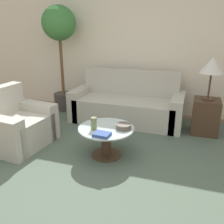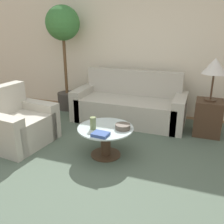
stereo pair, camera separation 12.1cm
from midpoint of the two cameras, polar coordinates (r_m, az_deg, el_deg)
name	(u,v)px [view 1 (the left image)]	position (r m, az deg, el deg)	size (l,w,h in m)	color
ground_plane	(72,186)	(2.96, -10.24, -16.35)	(14.00, 14.00, 0.00)	brown
wall_back	(133,46)	(5.00, 4.20, 14.78)	(10.00, 0.06, 2.60)	beige
rug	(106,155)	(3.50, -2.30, -9.78)	(3.63, 3.62, 0.01)	#4C5B4C
sofa_main	(128,105)	(4.62, 2.84, 1.58)	(2.00, 0.82, 0.90)	#B2AD9E
armchair	(16,127)	(3.96, -21.88, -3.10)	(0.85, 0.99, 0.86)	#B2AD9E
coffee_table	(106,138)	(3.38, -2.36, -5.87)	(0.75, 0.75, 0.41)	#422D1E
side_table	(205,116)	(4.32, 19.83, -0.97)	(0.41, 0.41, 0.58)	#422D1E
table_lamp	(212,66)	(4.12, 21.14, 9.72)	(0.37, 0.37, 0.66)	#422D1E
potted_plant	(60,37)	(5.11, -12.53, 16.31)	(0.65, 0.65, 2.05)	#3D3833
vase	(94,124)	(3.24, -5.31, -2.64)	(0.08, 0.08, 0.17)	#6B7A4C
bowl	(124,126)	(3.27, 1.59, -3.33)	(0.20, 0.20, 0.07)	brown
book_stack	(102,134)	(3.08, -3.45, -5.16)	(0.21, 0.17, 0.04)	#334C8C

